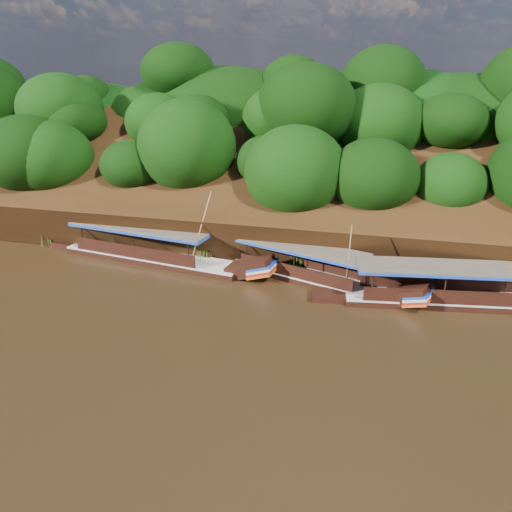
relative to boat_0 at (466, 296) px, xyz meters
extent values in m
plane|color=black|center=(-11.79, -6.96, -0.58)|extent=(160.00, 160.00, 0.00)
cube|color=#311C0B|center=(-11.79, 9.04, 2.92)|extent=(120.00, 16.12, 13.64)
cube|color=#311C0B|center=(-11.79, 19.04, -0.58)|extent=(120.00, 24.00, 12.00)
ellipsoid|color=#13400A|center=(-41.79, 15.04, 8.42)|extent=(20.00, 10.00, 8.00)
ellipsoid|color=#13400A|center=(-17.79, 8.04, 2.92)|extent=(18.00, 8.00, 6.40)
ellipsoid|color=#13400A|center=(-11.79, 16.04, 8.62)|extent=(24.00, 11.00, 8.40)
cube|color=black|center=(-0.80, -0.12, -0.58)|extent=(13.42, 4.16, 0.93)
cube|color=silver|center=(-0.80, -0.12, -0.13)|extent=(13.43, 4.23, 0.10)
cube|color=brown|center=(-1.61, -0.24, 1.92)|extent=(10.63, 4.09, 0.12)
cube|color=#1C45B6|center=(-1.61, -0.24, 1.79)|extent=(10.63, 4.09, 0.19)
cube|color=black|center=(-9.97, 1.17, -0.58)|extent=(12.01, 5.98, 0.90)
cube|color=silver|center=(-9.97, 1.17, -0.15)|extent=(12.04, 6.04, 0.10)
cube|color=black|center=(-3.61, -1.03, 0.12)|extent=(3.22, 2.48, 1.68)
cube|color=#1C45B6|center=(-2.91, -1.27, 0.42)|extent=(1.95, 2.10, 0.61)
cube|color=#B52014|center=(-2.91, -1.27, 0.08)|extent=(1.95, 2.10, 0.61)
cube|color=brown|center=(-10.67, 1.41, 1.83)|extent=(9.67, 5.44, 0.12)
cube|color=#1C45B6|center=(-10.67, 1.41, 1.71)|extent=(9.67, 5.44, 0.18)
cylinder|color=tan|center=(-7.34, -0.37, 2.14)|extent=(0.24, 1.06, 4.44)
cube|color=black|center=(-22.17, 1.92, -0.58)|extent=(14.70, 4.55, 0.99)
cube|color=silver|center=(-22.17, 1.92, -0.10)|extent=(14.71, 4.62, 0.11)
cube|color=black|center=(-14.11, 0.71, 0.19)|extent=(3.64, 2.30, 1.95)
cube|color=#1C45B6|center=(-13.21, 0.57, 0.52)|extent=(2.04, 2.13, 0.73)
cube|color=#B52014|center=(-13.21, 0.57, 0.15)|extent=(2.04, 2.13, 0.73)
cube|color=brown|center=(-23.07, 2.05, 2.07)|extent=(11.64, 4.44, 0.13)
cube|color=#1C45B6|center=(-23.07, 2.05, 1.94)|extent=(11.64, 4.44, 0.20)
cylinder|color=tan|center=(-17.86, 1.05, 2.68)|extent=(1.54, 0.95, 5.29)
cone|color=#306C1B|center=(-31.65, 2.88, 0.24)|extent=(1.50, 1.50, 1.63)
cone|color=#306C1B|center=(-25.55, 2.50, 0.27)|extent=(1.50, 1.50, 1.69)
cone|color=#306C1B|center=(-18.21, 2.07, 0.17)|extent=(1.50, 1.50, 1.49)
cone|color=#306C1B|center=(-10.92, 2.62, 0.25)|extent=(1.50, 1.50, 1.64)
cone|color=#306C1B|center=(-3.68, 2.31, 0.36)|extent=(1.50, 1.50, 1.87)
cone|color=#306C1B|center=(2.41, 2.87, 0.16)|extent=(1.50, 1.50, 1.46)
camera|label=1|loc=(-5.76, -30.48, 13.66)|focal=35.00mm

